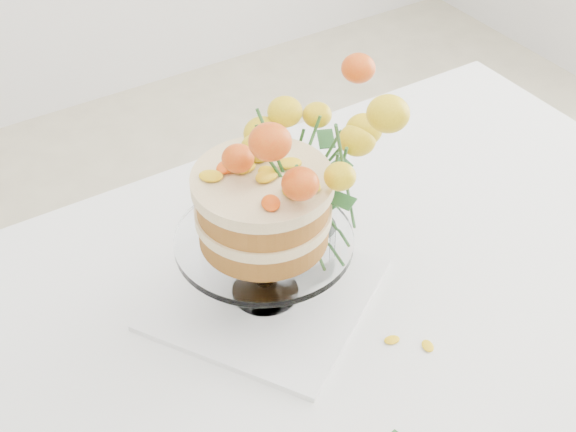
% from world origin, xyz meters
% --- Properties ---
extents(table, '(1.43, 0.93, 0.76)m').
position_xyz_m(table, '(0.00, 0.00, 0.67)').
color(table, tan).
rests_on(table, ground).
extents(napkin, '(0.45, 0.45, 0.01)m').
position_xyz_m(napkin, '(-0.14, 0.05, 0.76)').
color(napkin, white).
rests_on(napkin, table).
extents(cake_stand, '(0.28, 0.28, 0.26)m').
position_xyz_m(cake_stand, '(-0.14, 0.05, 0.94)').
color(cake_stand, white).
rests_on(cake_stand, napkin).
extents(rose_vase, '(0.30, 0.30, 0.42)m').
position_xyz_m(rose_vase, '(-0.05, 0.06, 1.00)').
color(rose_vase, white).
rests_on(rose_vase, table).
extents(stray_petal_a, '(0.03, 0.02, 0.00)m').
position_xyz_m(stray_petal_a, '(-0.12, -0.10, 0.76)').
color(stray_petal_a, yellow).
rests_on(stray_petal_a, table).
extents(stray_petal_b, '(0.03, 0.02, 0.00)m').
position_xyz_m(stray_petal_b, '(-0.02, -0.14, 0.76)').
color(stray_petal_b, yellow).
rests_on(stray_petal_b, table).
extents(stray_petal_c, '(0.03, 0.02, 0.00)m').
position_xyz_m(stray_petal_c, '(0.02, -0.18, 0.76)').
color(stray_petal_c, yellow).
rests_on(stray_petal_c, table).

